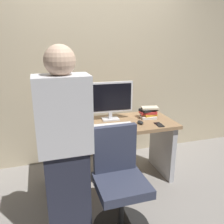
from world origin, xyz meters
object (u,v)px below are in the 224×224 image
(mouse, at_px, (140,122))
(person_at_desk, at_px, (66,152))
(cell_phone, at_px, (159,125))
(cup_near_keyboard, at_px, (73,125))
(monitor, at_px, (110,99))
(book_stack, at_px, (149,112))
(desk, at_px, (111,141))
(keyboard, at_px, (114,126))
(office_chair, at_px, (119,184))

(mouse, bearing_deg, person_at_desk, -144.60)
(person_at_desk, xyz_separation_m, cell_phone, (1.10, 0.55, -0.09))
(cup_near_keyboard, bearing_deg, mouse, -4.38)
(monitor, bearing_deg, cell_phone, -36.42)
(monitor, relative_size, book_stack, 2.27)
(desk, relative_size, keyboard, 3.46)
(desk, distance_m, monitor, 0.50)
(office_chair, distance_m, book_stack, 1.08)
(desk, bearing_deg, keyboard, -88.89)
(mouse, relative_size, cell_phone, 0.69)
(person_at_desk, bearing_deg, mouse, 35.40)
(monitor, distance_m, book_stack, 0.51)
(book_stack, bearing_deg, keyboard, -161.67)
(monitor, xyz_separation_m, book_stack, (0.47, -0.07, -0.19))
(keyboard, xyz_separation_m, cup_near_keyboard, (-0.44, 0.05, 0.04))
(keyboard, relative_size, book_stack, 1.80)
(office_chair, relative_size, cup_near_keyboard, 9.86)
(mouse, xyz_separation_m, cell_phone, (0.18, -0.10, -0.01))
(desk, bearing_deg, mouse, -20.02)
(cell_phone, bearing_deg, office_chair, -139.26)
(monitor, xyz_separation_m, mouse, (0.28, -0.24, -0.24))
(person_at_desk, bearing_deg, cell_phone, 26.55)
(desk, distance_m, office_chair, 0.74)
(keyboard, bearing_deg, monitor, 85.40)
(person_at_desk, height_order, mouse, person_at_desk)
(book_stack, xyz_separation_m, cell_phone, (0.00, -0.27, -0.06))
(desk, bearing_deg, person_at_desk, -127.93)
(desk, xyz_separation_m, mouse, (0.32, -0.12, 0.24))
(desk, height_order, book_stack, book_stack)
(cell_phone, bearing_deg, book_stack, 93.03)
(person_at_desk, bearing_deg, book_stack, 36.80)
(desk, xyz_separation_m, book_stack, (0.50, 0.06, 0.29))
(keyboard, bearing_deg, cup_near_keyboard, 176.61)
(office_chair, height_order, monitor, monitor)
(office_chair, distance_m, cup_near_keyboard, 0.81)
(book_stack, bearing_deg, office_chair, -129.66)
(desk, bearing_deg, office_chair, -101.07)
(cup_near_keyboard, bearing_deg, book_stack, 6.86)
(office_chair, xyz_separation_m, monitor, (0.18, 0.85, 0.57))
(office_chair, distance_m, person_at_desk, 0.62)
(keyboard, distance_m, mouse, 0.32)
(office_chair, xyz_separation_m, book_stack, (0.64, 0.78, 0.38))
(person_at_desk, height_order, cup_near_keyboard, person_at_desk)
(office_chair, distance_m, mouse, 0.83)
(cup_near_keyboard, bearing_deg, monitor, 21.34)
(keyboard, bearing_deg, person_at_desk, -129.05)
(cell_phone, bearing_deg, keyboard, 170.70)
(desk, xyz_separation_m, office_chair, (-0.14, -0.72, -0.09))
(person_at_desk, distance_m, cell_phone, 1.24)
(person_at_desk, height_order, keyboard, person_at_desk)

